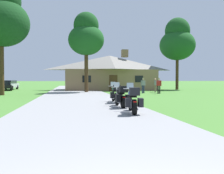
{
  "coord_description": "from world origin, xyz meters",
  "views": [
    {
      "loc": [
        -0.59,
        -1.82,
        1.5
      ],
      "look_at": [
        2.75,
        18.17,
        0.9
      ],
      "focal_mm": 39.87,
      "sensor_mm": 36.0,
      "label": 1
    }
  ],
  "objects_px": {
    "bystander_gray_shirt_near_lodge": "(155,84)",
    "motorcycle_black_second_in_row": "(121,97)",
    "motorcycle_blue_nearest_to_camera": "(133,101)",
    "parked_black_sedan_far_left": "(5,86)",
    "tree_right_of_lodge": "(177,41)",
    "parked_silver_suv_far_left": "(9,84)",
    "bystander_red_shirt_by_tree": "(159,85)",
    "tree_by_lodge_front": "(86,36)",
    "bystander_gray_shirt_beside_signpost": "(143,85)",
    "motorcycle_green_farthest_in_row": "(115,94)",
    "tree_left_near": "(1,16)"
  },
  "relations": [
    {
      "from": "tree_right_of_lodge",
      "to": "parked_black_sedan_far_left",
      "type": "distance_m",
      "value": 25.74
    },
    {
      "from": "motorcycle_green_farthest_in_row",
      "to": "bystander_red_shirt_by_tree",
      "type": "height_order",
      "value": "bystander_red_shirt_by_tree"
    },
    {
      "from": "motorcycle_black_second_in_row",
      "to": "tree_left_near",
      "type": "bearing_deg",
      "value": 124.02
    },
    {
      "from": "tree_by_lodge_front",
      "to": "parked_silver_suv_far_left",
      "type": "distance_m",
      "value": 15.96
    },
    {
      "from": "motorcycle_green_farthest_in_row",
      "to": "parked_black_sedan_far_left",
      "type": "height_order",
      "value": "motorcycle_green_farthest_in_row"
    },
    {
      "from": "parked_black_sedan_far_left",
      "to": "tree_left_near",
      "type": "bearing_deg",
      "value": -88.45
    },
    {
      "from": "bystander_red_shirt_by_tree",
      "to": "parked_silver_suv_far_left",
      "type": "relative_size",
      "value": 0.36
    },
    {
      "from": "tree_by_lodge_front",
      "to": "parked_black_sedan_far_left",
      "type": "distance_m",
      "value": 14.27
    },
    {
      "from": "tree_left_near",
      "to": "parked_black_sedan_far_left",
      "type": "height_order",
      "value": "tree_left_near"
    },
    {
      "from": "bystander_red_shirt_by_tree",
      "to": "tree_right_of_lodge",
      "type": "height_order",
      "value": "tree_right_of_lodge"
    },
    {
      "from": "motorcycle_black_second_in_row",
      "to": "parked_black_sedan_far_left",
      "type": "height_order",
      "value": "motorcycle_black_second_in_row"
    },
    {
      "from": "motorcycle_blue_nearest_to_camera",
      "to": "parked_black_sedan_far_left",
      "type": "bearing_deg",
      "value": 121.02
    },
    {
      "from": "motorcycle_black_second_in_row",
      "to": "parked_silver_suv_far_left",
      "type": "height_order",
      "value": "parked_silver_suv_far_left"
    },
    {
      "from": "motorcycle_blue_nearest_to_camera",
      "to": "parked_silver_suv_far_left",
      "type": "distance_m",
      "value": 31.24
    },
    {
      "from": "bystander_gray_shirt_near_lodge",
      "to": "parked_black_sedan_far_left",
      "type": "xyz_separation_m",
      "value": [
        -18.92,
        8.17,
        -0.29
      ]
    },
    {
      "from": "bystander_red_shirt_by_tree",
      "to": "parked_black_sedan_far_left",
      "type": "relative_size",
      "value": 0.38
    },
    {
      "from": "bystander_red_shirt_by_tree",
      "to": "tree_by_lodge_front",
      "type": "distance_m",
      "value": 10.13
    },
    {
      "from": "bystander_red_shirt_by_tree",
      "to": "bystander_gray_shirt_near_lodge",
      "type": "bearing_deg",
      "value": -66.2
    },
    {
      "from": "parked_black_sedan_far_left",
      "to": "bystander_gray_shirt_beside_signpost",
      "type": "bearing_deg",
      "value": -41.18
    },
    {
      "from": "parked_black_sedan_far_left",
      "to": "tree_by_lodge_front",
      "type": "bearing_deg",
      "value": -44.51
    },
    {
      "from": "motorcycle_blue_nearest_to_camera",
      "to": "tree_by_lodge_front",
      "type": "distance_m",
      "value": 19.85
    },
    {
      "from": "motorcycle_green_farthest_in_row",
      "to": "parked_black_sedan_far_left",
      "type": "distance_m",
      "value": 24.09
    },
    {
      "from": "tree_right_of_lodge",
      "to": "parked_silver_suv_far_left",
      "type": "relative_size",
      "value": 2.3
    },
    {
      "from": "bystander_gray_shirt_near_lodge",
      "to": "tree_left_near",
      "type": "relative_size",
      "value": 0.15
    },
    {
      "from": "motorcycle_green_farthest_in_row",
      "to": "bystander_red_shirt_by_tree",
      "type": "relative_size",
      "value": 1.24
    },
    {
      "from": "motorcycle_black_second_in_row",
      "to": "bystander_gray_shirt_beside_signpost",
      "type": "bearing_deg",
      "value": 67.05
    },
    {
      "from": "motorcycle_green_farthest_in_row",
      "to": "tree_by_lodge_front",
      "type": "xyz_separation_m",
      "value": [
        -0.95,
        13.88,
        5.98
      ]
    },
    {
      "from": "bystander_gray_shirt_beside_signpost",
      "to": "parked_silver_suv_far_left",
      "type": "xyz_separation_m",
      "value": [
        -17.08,
        12.68,
        -0.17
      ]
    },
    {
      "from": "bystander_gray_shirt_beside_signpost",
      "to": "parked_silver_suv_far_left",
      "type": "distance_m",
      "value": 21.28
    },
    {
      "from": "bystander_gray_shirt_beside_signpost",
      "to": "tree_right_of_lodge",
      "type": "distance_m",
      "value": 13.39
    },
    {
      "from": "tree_left_near",
      "to": "tree_by_lodge_front",
      "type": "xyz_separation_m",
      "value": [
        8.35,
        3.9,
        -0.94
      ]
    },
    {
      "from": "motorcycle_green_farthest_in_row",
      "to": "tree_right_of_lodge",
      "type": "relative_size",
      "value": 0.19
    },
    {
      "from": "motorcycle_green_farthest_in_row",
      "to": "parked_silver_suv_far_left",
      "type": "bearing_deg",
      "value": 118.16
    },
    {
      "from": "motorcycle_blue_nearest_to_camera",
      "to": "parked_black_sedan_far_left",
      "type": "distance_m",
      "value": 28.52
    },
    {
      "from": "bystander_gray_shirt_near_lodge",
      "to": "tree_left_near",
      "type": "bearing_deg",
      "value": 105.91
    },
    {
      "from": "bystander_gray_shirt_near_lodge",
      "to": "motorcycle_black_second_in_row",
      "type": "bearing_deg",
      "value": 160.73
    },
    {
      "from": "tree_by_lodge_front",
      "to": "motorcycle_blue_nearest_to_camera",
      "type": "bearing_deg",
      "value": -87.56
    },
    {
      "from": "bystander_red_shirt_by_tree",
      "to": "parked_black_sedan_far_left",
      "type": "height_order",
      "value": "bystander_red_shirt_by_tree"
    },
    {
      "from": "tree_by_lodge_front",
      "to": "parked_silver_suv_far_left",
      "type": "height_order",
      "value": "tree_by_lodge_front"
    },
    {
      "from": "parked_silver_suv_far_left",
      "to": "motorcycle_black_second_in_row",
      "type": "bearing_deg",
      "value": -63.31
    },
    {
      "from": "motorcycle_green_farthest_in_row",
      "to": "bystander_gray_shirt_beside_signpost",
      "type": "distance_m",
      "value": 12.35
    },
    {
      "from": "bystander_gray_shirt_beside_signpost",
      "to": "tree_left_near",
      "type": "bearing_deg",
      "value": -4.44
    },
    {
      "from": "motorcycle_green_farthest_in_row",
      "to": "bystander_gray_shirt_near_lodge",
      "type": "relative_size",
      "value": 1.25
    },
    {
      "from": "bystander_gray_shirt_beside_signpost",
      "to": "tree_left_near",
      "type": "distance_m",
      "value": 15.93
    },
    {
      "from": "bystander_red_shirt_by_tree",
      "to": "tree_right_of_lodge",
      "type": "bearing_deg",
      "value": -88.19
    },
    {
      "from": "motorcycle_green_farthest_in_row",
      "to": "bystander_gray_shirt_near_lodge",
      "type": "height_order",
      "value": "bystander_gray_shirt_near_lodge"
    },
    {
      "from": "motorcycle_blue_nearest_to_camera",
      "to": "bystander_gray_shirt_beside_signpost",
      "type": "distance_m",
      "value": 17.09
    },
    {
      "from": "parked_black_sedan_far_left",
      "to": "bystander_gray_shirt_near_lodge",
      "type": "bearing_deg",
      "value": -34.51
    },
    {
      "from": "tree_left_near",
      "to": "parked_silver_suv_far_left",
      "type": "bearing_deg",
      "value": 100.7
    },
    {
      "from": "motorcycle_green_farthest_in_row",
      "to": "motorcycle_black_second_in_row",
      "type": "bearing_deg",
      "value": -92.25
    }
  ]
}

